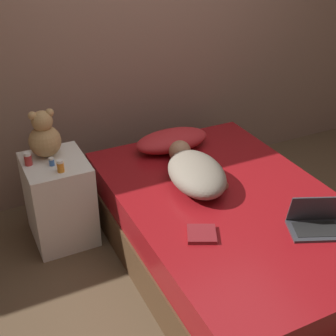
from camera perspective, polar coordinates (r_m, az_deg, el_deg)
ground_plane at (r=3.30m, az=7.20°, el=-10.96°), size 12.00×12.00×0.00m
wall_back at (r=3.74m, az=-2.65°, el=16.83°), size 8.00×0.06×2.60m
bed at (r=3.15m, az=7.48°, el=-7.58°), size 1.33×2.05×0.50m
nightstand at (r=3.39m, az=-13.09°, el=-3.80°), size 0.42×0.48×0.62m
pillow at (r=3.53m, az=0.49°, el=3.38°), size 0.58×0.29×0.15m
person_lying at (r=3.09m, az=3.35°, el=-0.41°), size 0.44×0.74×0.20m
laptop at (r=2.83m, az=17.58°, el=-6.30°), size 0.36×0.31×0.21m
teddy_bear at (r=3.25m, az=-14.85°, el=3.76°), size 0.22×0.22×0.33m
bottle_blue at (r=3.17m, az=-14.01°, el=0.76°), size 0.04×0.04×0.06m
bottle_orange at (r=3.08m, az=-12.98°, el=0.23°), size 0.05×0.05×0.08m
bottle_red at (r=3.21m, az=-16.70°, el=1.07°), size 0.05×0.05×0.09m
book at (r=2.68m, az=4.13°, el=-8.04°), size 0.22×0.22×0.02m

